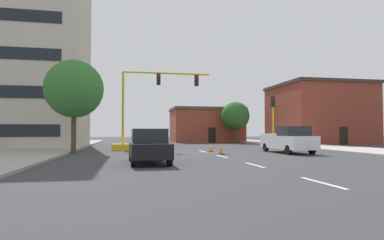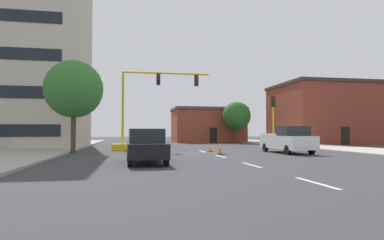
% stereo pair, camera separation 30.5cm
% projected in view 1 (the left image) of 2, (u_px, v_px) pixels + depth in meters
% --- Properties ---
extents(ground_plane, '(160.00, 160.00, 0.00)m').
position_uv_depth(ground_plane, '(210.00, 153.00, 23.82)').
color(ground_plane, '#38383A').
extents(sidewalk_left, '(6.00, 56.00, 0.14)m').
position_uv_depth(sidewalk_left, '(47.00, 149.00, 29.13)').
color(sidewalk_left, '#9E998E').
rests_on(sidewalk_left, ground_plane).
extents(sidewalk_right, '(6.00, 56.00, 0.14)m').
position_uv_depth(sidewalk_right, '(312.00, 146.00, 34.20)').
color(sidewalk_right, '#B2ADA3').
rests_on(sidewalk_right, ground_plane).
extents(lane_stripe_seg_0, '(0.16, 2.40, 0.01)m').
position_uv_depth(lane_stripe_seg_0, '(322.00, 183.00, 10.09)').
color(lane_stripe_seg_0, silver).
rests_on(lane_stripe_seg_0, ground_plane).
extents(lane_stripe_seg_1, '(0.16, 2.40, 0.01)m').
position_uv_depth(lane_stripe_seg_1, '(255.00, 165.00, 15.49)').
color(lane_stripe_seg_1, silver).
rests_on(lane_stripe_seg_1, ground_plane).
extents(lane_stripe_seg_2, '(0.16, 2.40, 0.01)m').
position_uv_depth(lane_stripe_seg_2, '(222.00, 156.00, 20.88)').
color(lane_stripe_seg_2, silver).
rests_on(lane_stripe_seg_2, ground_plane).
extents(lane_stripe_seg_3, '(0.16, 2.40, 0.01)m').
position_uv_depth(lane_stripe_seg_3, '(203.00, 151.00, 26.27)').
color(lane_stripe_seg_3, silver).
rests_on(lane_stripe_seg_3, ground_plane).
extents(building_tall_left, '(15.93, 10.77, 20.71)m').
position_uv_depth(building_tall_left, '(6.00, 46.00, 33.08)').
color(building_tall_left, beige).
rests_on(building_tall_left, ground_plane).
extents(building_brick_center, '(10.86, 7.57, 5.26)m').
position_uv_depth(building_brick_center, '(206.00, 125.00, 50.62)').
color(building_brick_center, brown).
rests_on(building_brick_center, ground_plane).
extents(building_row_right, '(11.45, 10.72, 8.07)m').
position_uv_depth(building_row_right, '(319.00, 114.00, 44.33)').
color(building_row_right, brown).
rests_on(building_row_right, ground_plane).
extents(traffic_signal_gantry, '(8.46, 1.20, 6.83)m').
position_uv_depth(traffic_signal_gantry, '(135.00, 125.00, 27.83)').
color(traffic_signal_gantry, yellow).
rests_on(traffic_signal_gantry, ground_plane).
extents(traffic_light_pole_right, '(0.32, 0.47, 4.80)m').
position_uv_depth(traffic_light_pole_right, '(273.00, 110.00, 29.41)').
color(traffic_light_pole_right, yellow).
rests_on(traffic_light_pole_right, ground_plane).
extents(tree_left_near, '(4.33, 4.33, 6.97)m').
position_uv_depth(tree_left_near, '(74.00, 89.00, 24.25)').
color(tree_left_near, '#4C3823').
rests_on(tree_left_near, ground_plane).
extents(tree_right_far, '(3.98, 3.98, 5.84)m').
position_uv_depth(tree_right_far, '(235.00, 116.00, 45.80)').
color(tree_right_far, brown).
rests_on(tree_right_far, ground_plane).
extents(pickup_truck_white, '(2.07, 5.42, 1.99)m').
position_uv_depth(pickup_truck_white, '(288.00, 140.00, 24.27)').
color(pickup_truck_white, white).
rests_on(pickup_truck_white, ground_plane).
extents(sedan_black_near_left, '(1.96, 4.54, 1.74)m').
position_uv_depth(sedan_black_near_left, '(149.00, 146.00, 16.36)').
color(sedan_black_near_left, black).
rests_on(sedan_black_near_left, ground_plane).
extents(traffic_cone_roadside_a, '(0.36, 0.36, 0.64)m').
position_uv_depth(traffic_cone_roadside_a, '(211.00, 148.00, 25.81)').
color(traffic_cone_roadside_a, black).
rests_on(traffic_cone_roadside_a, ground_plane).
extents(traffic_cone_roadside_b, '(0.36, 0.36, 0.73)m').
position_uv_depth(traffic_cone_roadside_b, '(221.00, 149.00, 22.83)').
color(traffic_cone_roadside_b, black).
rests_on(traffic_cone_roadside_b, ground_plane).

